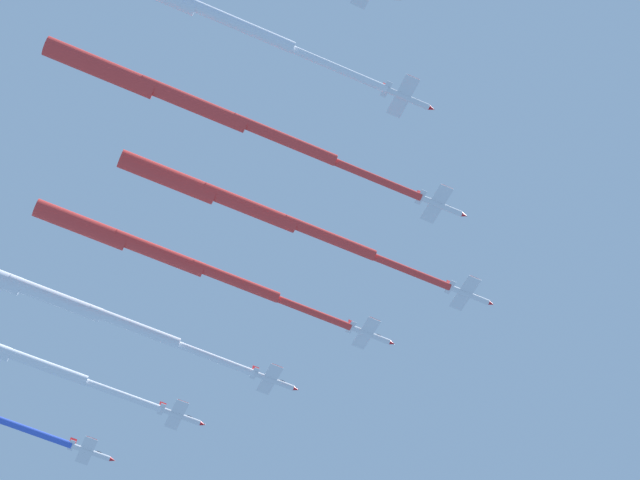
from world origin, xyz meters
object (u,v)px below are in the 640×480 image
at_px(jet_port_inner, 156,253).
at_px(jet_port_mid, 52,298).
at_px(jet_lead, 246,207).
at_px(jet_starboard_inner, 189,103).

height_order(jet_port_inner, jet_port_mid, jet_port_inner).
bearing_deg(jet_lead, jet_starboard_inner, -5.54).
height_order(jet_lead, jet_port_mid, jet_lead).
bearing_deg(jet_port_mid, jet_lead, 83.31).
xyz_separation_m(jet_port_inner, jet_port_mid, (-1.40, -21.55, -2.92)).
xyz_separation_m(jet_starboard_inner, jet_port_mid, (-27.56, -38.79, 0.17)).
relative_size(jet_port_inner, jet_starboard_inner, 0.92).
distance_m(jet_lead, jet_port_inner, 19.75).
bearing_deg(jet_starboard_inner, jet_port_mid, -125.39).
bearing_deg(jet_starboard_inner, jet_port_inner, -146.61).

